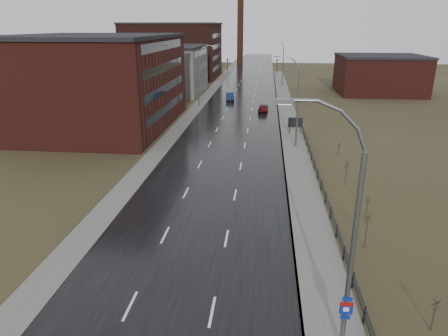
% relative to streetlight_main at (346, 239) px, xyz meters
% --- Properties ---
extents(road, '(14.00, 300.00, 0.06)m').
position_rel_streetlight_main_xyz_m(road, '(-8.47, 58.00, -6.03)').
color(road, black).
rests_on(road, ground).
extents(sidewalk_right, '(3.20, 180.00, 0.18)m').
position_rel_streetlight_main_xyz_m(sidewalk_right, '(0.13, 33.00, -5.97)').
color(sidewalk_right, '#595651').
rests_on(sidewalk_right, ground).
extents(curb_right, '(0.16, 180.00, 0.18)m').
position_rel_streetlight_main_xyz_m(curb_right, '(-1.39, 33.00, -5.97)').
color(curb_right, slate).
rests_on(curb_right, ground).
extents(sidewalk_left, '(2.40, 260.00, 0.12)m').
position_rel_streetlight_main_xyz_m(sidewalk_left, '(-16.67, 58.00, -6.00)').
color(sidewalk_left, '#595651').
rests_on(sidewalk_left, ground).
extents(warehouse_near, '(22.44, 28.56, 13.50)m').
position_rel_streetlight_main_xyz_m(warehouse_near, '(-29.46, 43.00, 0.70)').
color(warehouse_near, '#471914').
rests_on(warehouse_near, ground).
extents(warehouse_mid, '(16.32, 20.40, 10.50)m').
position_rel_streetlight_main_xyz_m(warehouse_mid, '(-26.46, 76.00, -0.80)').
color(warehouse_mid, slate).
rests_on(warehouse_mid, ground).
extents(warehouse_far, '(26.52, 24.48, 15.50)m').
position_rel_streetlight_main_xyz_m(warehouse_far, '(-31.47, 106.00, 1.70)').
color(warehouse_far, '#331611').
rests_on(warehouse_far, ground).
extents(building_right, '(18.36, 16.32, 8.50)m').
position_rel_streetlight_main_xyz_m(building_right, '(21.83, 80.00, -1.80)').
color(building_right, '#471914').
rests_on(building_right, ground).
extents(smokestack, '(2.70, 2.70, 30.70)m').
position_rel_streetlight_main_xyz_m(smokestack, '(-14.47, 148.00, 9.44)').
color(smokestack, '#331611').
rests_on(smokestack, ground).
extents(streetlight_main, '(3.91, 0.29, 12.11)m').
position_rel_streetlight_main_xyz_m(streetlight_main, '(0.00, 0.00, 0.00)').
color(streetlight_main, slate).
rests_on(streetlight_main, ground).
extents(streetlight_right_mid, '(3.36, 0.28, 11.35)m').
position_rel_streetlight_main_xyz_m(streetlight_right_mid, '(0.03, 34.00, -0.22)').
color(streetlight_right_mid, slate).
rests_on(streetlight_right_mid, ground).
extents(streetlight_left, '(3.36, 0.28, 11.35)m').
position_rel_streetlight_main_xyz_m(streetlight_left, '(-16.17, 60.00, -0.22)').
color(streetlight_left, slate).
rests_on(streetlight_left, ground).
extents(streetlight_right_far, '(3.36, 0.28, 11.35)m').
position_rel_streetlight_main_xyz_m(streetlight_right_far, '(0.03, 88.00, -0.22)').
color(streetlight_right_far, slate).
rests_on(streetlight_right_far, ground).
extents(guardrail, '(0.10, 53.05, 1.10)m').
position_rel_streetlight_main_xyz_m(guardrail, '(1.83, 16.32, -5.35)').
color(guardrail, black).
rests_on(guardrail, ground).
extents(shrub_b, '(0.46, 0.49, 1.94)m').
position_rel_streetlight_main_xyz_m(shrub_b, '(5.18, 1.88, -5.03)').
color(shrub_b, '#382D23').
rests_on(shrub_b, ground).
extents(shrub_c, '(0.64, 0.68, 2.73)m').
position_rel_streetlight_main_xyz_m(shrub_c, '(3.61, 9.86, -4.61)').
color(shrub_c, '#382D23').
rests_on(shrub_c, ground).
extents(shrub_d, '(0.46, 0.48, 1.91)m').
position_rel_streetlight_main_xyz_m(shrub_d, '(4.70, 14.42, -5.05)').
color(shrub_d, '#382D23').
rests_on(shrub_d, ground).
extents(shrub_e, '(0.60, 0.63, 2.52)m').
position_rel_streetlight_main_xyz_m(shrub_e, '(4.35, 21.72, -4.72)').
color(shrub_e, '#382D23').
rests_on(shrub_e, ground).
extents(shrub_f, '(0.42, 0.44, 1.74)m').
position_rel_streetlight_main_xyz_m(shrub_f, '(5.12, 30.70, -5.13)').
color(shrub_f, '#382D23').
rests_on(shrub_f, ground).
extents(billboard, '(2.04, 0.17, 2.47)m').
position_rel_streetlight_main_xyz_m(billboard, '(0.63, 40.60, -4.39)').
color(billboard, black).
rests_on(billboard, ground).
extents(traffic_light_left, '(0.58, 2.73, 5.30)m').
position_rel_streetlight_main_xyz_m(traffic_light_left, '(-16.47, 118.00, -1.46)').
color(traffic_light_left, black).
rests_on(traffic_light_left, ground).
extents(traffic_light_right, '(0.58, 2.73, 5.30)m').
position_rel_streetlight_main_xyz_m(traffic_light_right, '(-0.47, 118.00, -1.46)').
color(traffic_light_right, black).
rests_on(traffic_light_right, ground).
extents(car_near, '(2.12, 4.88, 1.56)m').
position_rel_streetlight_main_xyz_m(car_near, '(-11.05, 66.79, -5.28)').
color(car_near, '#0D1F42').
rests_on(car_near, ground).
extents(car_far, '(1.89, 4.25, 1.42)m').
position_rel_streetlight_main_xyz_m(car_far, '(-4.06, 55.85, -5.35)').
color(car_far, '#540E0E').
rests_on(car_far, ground).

